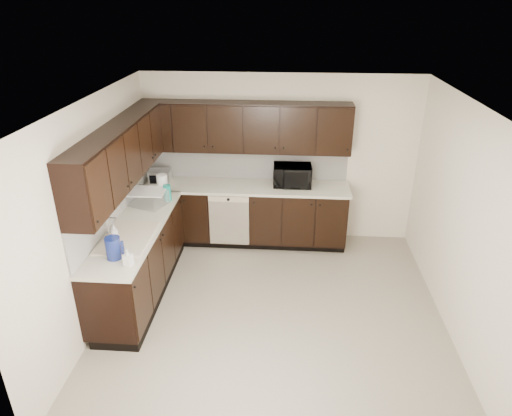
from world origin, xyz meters
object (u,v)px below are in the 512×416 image
at_px(microwave, 292,176).
at_px(blue_pitcher, 113,248).
at_px(sink, 128,243).
at_px(toaster_oven, 160,177).
at_px(storage_bin, 147,198).

relative_size(microwave, blue_pitcher, 2.26).
distance_m(sink, microwave, 2.58).
distance_m(microwave, toaster_oven, 1.94).
distance_m(sink, storage_bin, 0.96).
bearing_deg(sink, blue_pitcher, -88.92).
distance_m(toaster_oven, blue_pitcher, 2.13).
distance_m(toaster_oven, storage_bin, 0.76).
bearing_deg(blue_pitcher, sink, 97.96).
height_order(storage_bin, blue_pitcher, blue_pitcher).
height_order(toaster_oven, blue_pitcher, blue_pitcher).
height_order(sink, storage_bin, sink).
xyz_separation_m(storage_bin, blue_pitcher, (0.05, -1.37, 0.03)).
bearing_deg(microwave, toaster_oven, -179.95).
xyz_separation_m(sink, blue_pitcher, (0.01, -0.42, 0.18)).
bearing_deg(toaster_oven, sink, -93.14).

